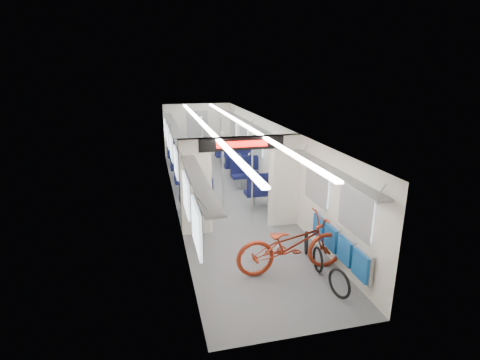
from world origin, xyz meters
The scene contains 14 objects.
carriage centered at (0.00, -0.27, 1.50)m, with size 12.00×12.02×2.31m.
bicycle centered at (0.46, -4.20, 0.57)m, with size 0.76×2.19×1.15m, color #992D16.
flip_bench centered at (1.35, -4.43, 0.58)m, with size 0.12×2.15×0.56m.
bike_hoop_a centered at (0.96, -5.22, 0.24)m, with size 0.54×0.54×0.05m, color black.
bike_hoop_b centered at (0.97, -4.34, 0.23)m, with size 0.51×0.51×0.05m, color black.
bike_hoop_c centered at (1.05, -3.60, 0.22)m, with size 0.50×0.50×0.05m, color black.
seat_bay_near_left centered at (-0.93, 0.17, 0.54)m, with size 0.91×2.06×1.10m.
seat_bay_near_right centered at (0.94, 0.23, 0.56)m, with size 0.94×2.20×1.14m.
seat_bay_far_left centered at (-0.93, 3.55, 0.57)m, with size 0.96×2.31×1.17m.
seat_bay_far_right centered at (0.94, 3.29, 0.56)m, with size 0.94×2.19×1.14m.
stanchion_near_left centered at (-0.27, -1.19, 1.15)m, with size 0.04×0.04×2.30m, color silver.
stanchion_near_right centered at (0.36, -1.70, 1.15)m, with size 0.04×0.04×2.30m, color silver.
stanchion_far_left centered at (-0.38, 1.73, 1.15)m, with size 0.04×0.04×2.30m, color silver.
stanchion_far_right centered at (0.24, 1.75, 1.15)m, with size 0.04×0.04×2.30m, color silver.
Camera 1 is at (-2.04, -10.30, 3.88)m, focal length 28.00 mm.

